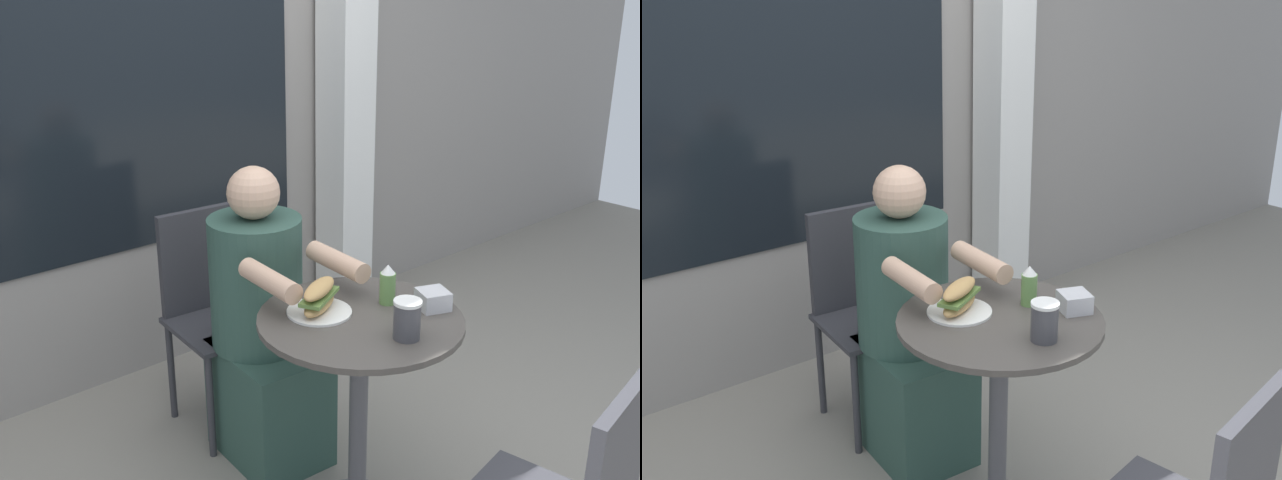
{
  "view_description": "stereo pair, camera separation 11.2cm",
  "coord_description": "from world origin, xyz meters",
  "views": [
    {
      "loc": [
        -1.45,
        -1.47,
        1.76
      ],
      "look_at": [
        0.0,
        0.19,
        0.95
      ],
      "focal_mm": 42.0,
      "sensor_mm": 36.0,
      "label": 1
    },
    {
      "loc": [
        -1.37,
        -1.54,
        1.76
      ],
      "look_at": [
        0.0,
        0.19,
        0.95
      ],
      "focal_mm": 42.0,
      "sensor_mm": 36.0,
      "label": 2
    }
  ],
  "objects": [
    {
      "name": "seated_diner",
      "position": [
        -0.0,
        0.5,
        0.49
      ],
      "size": [
        0.37,
        0.62,
        1.12
      ],
      "rotation": [
        0.0,
        0.0,
        3.06
      ],
      "color": "#2D4C42",
      "rests_on": "ground_plane"
    },
    {
      "name": "diner_chair",
      "position": [
        0.01,
        0.85,
        0.52
      ],
      "size": [
        0.41,
        0.41,
        0.87
      ],
      "rotation": [
        0.0,
        0.0,
        3.06
      ],
      "color": "#333338",
      "rests_on": "ground_plane"
    },
    {
      "name": "lattice_pillar",
      "position": [
        1.09,
        1.24,
        1.2
      ],
      "size": [
        0.21,
        0.21,
        2.4
      ],
      "color": "silver",
      "rests_on": "ground_plane"
    },
    {
      "name": "sandwich_on_plate",
      "position": [
        -0.07,
        0.11,
        0.79
      ],
      "size": [
        0.2,
        0.2,
        0.1
      ],
      "rotation": [
        0.0,
        0.0,
        0.47
      ],
      "color": "white",
      "rests_on": "cafe_table"
    },
    {
      "name": "storefront_wall",
      "position": [
        -0.0,
        1.41,
        1.4
      ],
      "size": [
        8.0,
        0.09,
        2.8
      ],
      "color": "gray",
      "rests_on": "ground_plane"
    },
    {
      "name": "cafe_table",
      "position": [
        0.0,
        0.0,
        0.54
      ],
      "size": [
        0.64,
        0.64,
        0.75
      ],
      "color": "#47423D",
      "rests_on": "ground_plane"
    },
    {
      "name": "condiment_bottle",
      "position": [
        0.14,
        0.02,
        0.81
      ],
      "size": [
        0.05,
        0.05,
        0.13
      ],
      "color": "#66934C",
      "rests_on": "cafe_table"
    },
    {
      "name": "napkin_box",
      "position": [
        0.22,
        -0.1,
        0.78
      ],
      "size": [
        0.12,
        0.12,
        0.06
      ],
      "rotation": [
        0.0,
        0.0,
        -0.39
      ],
      "color": "silver",
      "rests_on": "cafe_table"
    },
    {
      "name": "drink_cup",
      "position": [
        0.01,
        -0.18,
        0.81
      ],
      "size": [
        0.08,
        0.08,
        0.12
      ],
      "color": "#424247",
      "rests_on": "cafe_table"
    }
  ]
}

